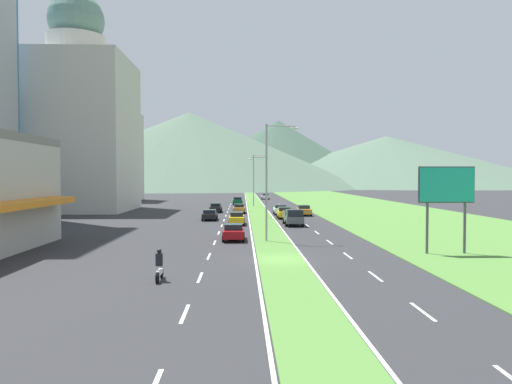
% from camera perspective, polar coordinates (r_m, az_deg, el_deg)
% --- Properties ---
extents(ground_plane, '(600.00, 600.00, 0.00)m').
position_cam_1_polar(ground_plane, '(33.27, 2.96, -8.20)').
color(ground_plane, '#2D2D30').
extents(grass_median, '(3.20, 240.00, 0.06)m').
position_cam_1_polar(grass_median, '(92.87, -0.03, -1.72)').
color(grass_median, '#518438').
rests_on(grass_median, ground_plane).
extents(grass_verge_right, '(24.00, 240.00, 0.06)m').
position_cam_1_polar(grass_verge_right, '(95.70, 12.40, -1.65)').
color(grass_verge_right, '#518438').
rests_on(grass_verge_right, ground_plane).
extents(lane_dash_left_1, '(0.16, 2.80, 0.01)m').
position_cam_1_polar(lane_dash_left_1, '(20.80, -8.62, -14.36)').
color(lane_dash_left_1, silver).
rests_on(lane_dash_left_1, ground_plane).
extents(lane_dash_left_2, '(0.16, 2.80, 0.01)m').
position_cam_1_polar(lane_dash_left_2, '(27.72, -6.80, -10.24)').
color(lane_dash_left_2, silver).
rests_on(lane_dash_left_2, ground_plane).
extents(lane_dash_left_3, '(0.16, 2.80, 0.01)m').
position_cam_1_polar(lane_dash_left_3, '(34.75, -5.74, -7.77)').
color(lane_dash_left_3, silver).
rests_on(lane_dash_left_3, ground_plane).
extents(lane_dash_left_4, '(0.16, 2.80, 0.01)m').
position_cam_1_polar(lane_dash_left_4, '(41.82, -5.04, -6.13)').
color(lane_dash_left_4, silver).
rests_on(lane_dash_left_4, ground_plane).
extents(lane_dash_left_5, '(0.16, 2.80, 0.01)m').
position_cam_1_polar(lane_dash_left_5, '(48.92, -4.54, -4.96)').
color(lane_dash_left_5, silver).
rests_on(lane_dash_left_5, ground_plane).
extents(lane_dash_left_6, '(0.16, 2.80, 0.01)m').
position_cam_1_polar(lane_dash_left_6, '(56.05, -4.18, -4.09)').
color(lane_dash_left_6, silver).
rests_on(lane_dash_left_6, ground_plane).
extents(lane_dash_left_7, '(0.16, 2.80, 0.01)m').
position_cam_1_polar(lane_dash_left_7, '(63.18, -3.89, -3.42)').
color(lane_dash_left_7, silver).
rests_on(lane_dash_left_7, ground_plane).
extents(lane_dash_left_8, '(0.16, 2.80, 0.01)m').
position_cam_1_polar(lane_dash_left_8, '(70.32, -3.67, -2.88)').
color(lane_dash_left_8, silver).
rests_on(lane_dash_left_8, ground_plane).
extents(lane_dash_left_9, '(0.16, 2.80, 0.01)m').
position_cam_1_polar(lane_dash_left_9, '(77.47, -3.48, -2.45)').
color(lane_dash_left_9, silver).
rests_on(lane_dash_left_9, ground_plane).
extents(lane_dash_left_10, '(0.16, 2.80, 0.01)m').
position_cam_1_polar(lane_dash_left_10, '(84.62, -3.33, -2.08)').
color(lane_dash_left_10, silver).
rests_on(lane_dash_left_10, ground_plane).
extents(lane_dash_left_11, '(0.16, 2.80, 0.01)m').
position_cam_1_polar(lane_dash_left_11, '(91.78, -3.20, -1.78)').
color(lane_dash_left_11, silver).
rests_on(lane_dash_left_11, ground_plane).
extents(lane_dash_left_12, '(0.16, 2.80, 0.01)m').
position_cam_1_polar(lane_dash_left_12, '(98.93, -3.09, -1.51)').
color(lane_dash_left_12, silver).
rests_on(lane_dash_left_12, ground_plane).
extents(lane_dash_right_1, '(0.16, 2.80, 0.01)m').
position_cam_1_polar(lane_dash_right_1, '(22.06, 19.54, -13.50)').
color(lane_dash_right_1, silver).
rests_on(lane_dash_right_1, ground_plane).
extents(lane_dash_right_2, '(0.16, 2.80, 0.01)m').
position_cam_1_polar(lane_dash_right_2, '(28.68, 14.27, -9.87)').
color(lane_dash_right_2, silver).
rests_on(lane_dash_right_2, ground_plane).
extents(lane_dash_right_3, '(0.16, 2.80, 0.01)m').
position_cam_1_polar(lane_dash_right_3, '(35.52, 11.06, -7.58)').
color(lane_dash_right_3, silver).
rests_on(lane_dash_right_3, ground_plane).
extents(lane_dash_right_4, '(0.16, 2.80, 0.01)m').
position_cam_1_polar(lane_dash_right_4, '(42.46, 8.92, -6.02)').
color(lane_dash_right_4, silver).
rests_on(lane_dash_right_4, ground_plane).
extents(lane_dash_right_5, '(0.16, 2.80, 0.01)m').
position_cam_1_polar(lane_dash_right_5, '(49.48, 7.38, -4.90)').
color(lane_dash_right_5, silver).
rests_on(lane_dash_right_5, ground_plane).
extents(lane_dash_right_6, '(0.16, 2.80, 0.01)m').
position_cam_1_polar(lane_dash_right_6, '(56.53, 6.24, -4.05)').
color(lane_dash_right_6, silver).
rests_on(lane_dash_right_6, ground_plane).
extents(lane_dash_right_7, '(0.16, 2.80, 0.01)m').
position_cam_1_polar(lane_dash_right_7, '(63.61, 5.35, -3.39)').
color(lane_dash_right_7, silver).
rests_on(lane_dash_right_7, ground_plane).
extents(lane_dash_right_8, '(0.16, 2.80, 0.01)m').
position_cam_1_polar(lane_dash_right_8, '(70.71, 4.63, -2.86)').
color(lane_dash_right_8, silver).
rests_on(lane_dash_right_8, ground_plane).
extents(lane_dash_right_9, '(0.16, 2.80, 0.01)m').
position_cam_1_polar(lane_dash_right_9, '(77.82, 4.05, -2.43)').
color(lane_dash_right_9, silver).
rests_on(lane_dash_right_9, ground_plane).
extents(lane_dash_right_10, '(0.16, 2.80, 0.01)m').
position_cam_1_polar(lane_dash_right_10, '(84.94, 3.57, -2.07)').
color(lane_dash_right_10, silver).
rests_on(lane_dash_right_10, ground_plane).
extents(lane_dash_right_11, '(0.16, 2.80, 0.01)m').
position_cam_1_polar(lane_dash_right_11, '(92.07, 3.16, -1.76)').
color(lane_dash_right_11, silver).
rests_on(lane_dash_right_11, ground_plane).
extents(lane_dash_right_12, '(0.16, 2.80, 0.01)m').
position_cam_1_polar(lane_dash_right_12, '(99.21, 2.81, -1.50)').
color(lane_dash_right_12, silver).
rests_on(lane_dash_right_12, ground_plane).
extents(edge_line_median_left, '(0.16, 240.00, 0.01)m').
position_cam_1_polar(edge_line_median_left, '(92.84, -1.11, -1.73)').
color(edge_line_median_left, silver).
rests_on(edge_line_median_left, ground_plane).
extents(edge_line_median_right, '(0.16, 240.00, 0.01)m').
position_cam_1_polar(edge_line_median_right, '(92.94, 1.05, -1.73)').
color(edge_line_median_right, silver).
rests_on(edge_line_median_right, ground_plane).
extents(domed_building, '(17.70, 17.70, 37.03)m').
position_cam_1_polar(domed_building, '(86.69, -20.82, 7.94)').
color(domed_building, beige).
rests_on(domed_building, ground_plane).
extents(midrise_colored, '(14.15, 14.15, 21.42)m').
position_cam_1_polar(midrise_colored, '(118.77, -17.47, 4.13)').
color(midrise_colored, beige).
rests_on(midrise_colored, ground_plane).
extents(hill_far_left, '(193.12, 193.12, 41.40)m').
position_cam_1_polar(hill_far_left, '(263.48, -8.09, 5.07)').
color(hill_far_left, '#516B56').
rests_on(hill_far_left, ground_plane).
extents(hill_far_center, '(149.27, 149.27, 44.62)m').
position_cam_1_polar(hill_far_center, '(324.62, 2.68, 4.76)').
color(hill_far_center, '#3D5647').
rests_on(hill_far_center, ground_plane).
extents(hill_far_right, '(216.99, 216.99, 32.51)m').
position_cam_1_polar(hill_far_right, '(320.18, 15.53, 3.65)').
color(hill_far_right, '#516B56').
rests_on(hill_far_right, ground_plane).
extents(street_lamp_near, '(3.02, 0.42, 10.51)m').
position_cam_1_polar(street_lamp_near, '(42.03, 1.68, 2.09)').
color(street_lamp_near, '#99999E').
rests_on(street_lamp_near, ground_plane).
extents(street_lamp_mid, '(2.62, 0.37, 8.69)m').
position_cam_1_polar(street_lamp_mid, '(66.58, 1.06, 1.16)').
color(street_lamp_mid, '#99999E').
rests_on(street_lamp_mid, ground_plane).
extents(street_lamp_far, '(3.43, 0.45, 10.05)m').
position_cam_1_polar(street_lamp_far, '(91.12, -0.06, 1.84)').
color(street_lamp_far, '#99999E').
rests_on(street_lamp_far, ground_plane).
extents(billboard_roadside, '(4.27, 0.28, 6.59)m').
position_cam_1_polar(billboard_roadside, '(37.85, 22.11, 0.29)').
color(billboard_roadside, '#4C4C51').
rests_on(billboard_roadside, ground_plane).
extents(car_0, '(2.04, 4.10, 1.59)m').
position_cam_1_polar(car_0, '(98.20, -2.24, -1.07)').
color(car_0, '#0C5128').
rests_on(car_0, ground_plane).
extents(car_1, '(1.92, 4.62, 1.54)m').
position_cam_1_polar(car_1, '(57.19, -2.35, -3.19)').
color(car_1, yellow).
rests_on(car_1, ground_plane).
extents(car_2, '(2.00, 4.33, 1.57)m').
position_cam_1_polar(car_2, '(65.79, 3.45, -2.52)').
color(car_2, yellow).
rests_on(car_2, ground_plane).
extents(car_3, '(1.99, 4.12, 1.43)m').
position_cam_1_polar(car_3, '(63.26, -5.63, -2.76)').
color(car_3, black).
rests_on(car_3, ground_plane).
extents(car_4, '(2.01, 4.65, 1.48)m').
position_cam_1_polar(car_4, '(121.72, 1.13, -0.53)').
color(car_4, silver).
rests_on(car_4, ground_plane).
extents(car_5, '(2.02, 4.24, 1.54)m').
position_cam_1_polar(car_5, '(70.91, 5.82, -2.22)').
color(car_5, '#C6842D').
rests_on(car_5, ground_plane).
extents(car_6, '(1.92, 4.26, 1.48)m').
position_cam_1_polar(car_6, '(75.23, -2.07, -2.00)').
color(car_6, '#C6842D').
rests_on(car_6, ground_plane).
extents(car_7, '(2.02, 4.07, 1.51)m').
position_cam_1_polar(car_7, '(43.14, -2.74, -4.86)').
color(car_7, maroon).
rests_on(car_7, ground_plane).
extents(car_8, '(2.02, 4.52, 1.50)m').
position_cam_1_polar(car_8, '(72.46, 2.94, -2.14)').
color(car_8, silver).
rests_on(car_8, ground_plane).
extents(car_9, '(1.94, 4.41, 1.51)m').
position_cam_1_polar(car_9, '(77.25, -4.90, -1.90)').
color(car_9, black).
rests_on(car_9, ground_plane).
extents(pickup_truck_0, '(2.18, 5.40, 2.00)m').
position_cam_1_polar(pickup_truck_0, '(56.31, 4.54, -3.07)').
color(pickup_truck_0, '#515459').
rests_on(pickup_truck_0, ground_plane).
extents(motorcycle_rider, '(0.36, 2.00, 1.80)m').
position_cam_1_polar(motorcycle_rider, '(27.10, -11.62, -8.95)').
color(motorcycle_rider, black).
rests_on(motorcycle_rider, ground_plane).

